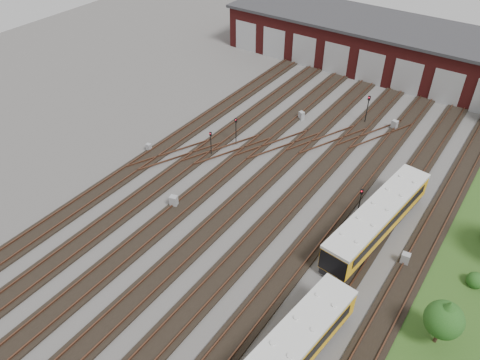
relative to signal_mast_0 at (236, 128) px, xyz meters
The scene contains 14 objects.
ground 14.31m from the signal_mast_0, 55.32° to the right, with size 120.00×120.00×0.00m, color #494643.
track_network 13.72m from the signal_mast_0, 54.50° to the right, with size 30.40×70.00×0.33m.
maintenance_shed 29.47m from the signal_mast_0, 74.14° to the left, with size 51.00×12.50×6.35m.
signal_mast_0 is the anchor object (origin of this frame).
signal_mast_1 3.45m from the signal_mast_0, 104.62° to the right, with size 0.24×0.23×2.92m.
signal_mast_2 15.87m from the signal_mast_0, 51.35° to the left, with size 0.28×0.26×3.54m.
signal_mast_3 16.30m from the signal_mast_0, 12.63° to the right, with size 0.25×0.23×3.23m.
relay_cabinet_0 9.66m from the signal_mast_0, 136.81° to the right, with size 0.52×0.44×0.87m, color #97999C.
relay_cabinet_1 9.54m from the signal_mast_0, 69.21° to the left, with size 0.60×0.50×1.00m, color #97999C.
relay_cabinet_2 12.01m from the signal_mast_0, 83.65° to the right, with size 0.68×0.57×1.13m, color #97999C.
relay_cabinet_3 18.64m from the signal_mast_0, 44.70° to the left, with size 0.65×0.54×1.08m, color #97999C.
relay_cabinet_4 22.37m from the signal_mast_0, 17.11° to the right, with size 0.66×0.55×1.11m, color #97999C.
tree_3 28.37m from the signal_mast_0, 25.78° to the right, with size 2.63×2.63×4.35m.
bush_0 27.13m from the signal_mast_0, 11.86° to the right, with size 1.34×1.34×1.34m, color #174413.
Camera 1 is at (17.09, -23.66, 28.69)m, focal length 35.00 mm.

